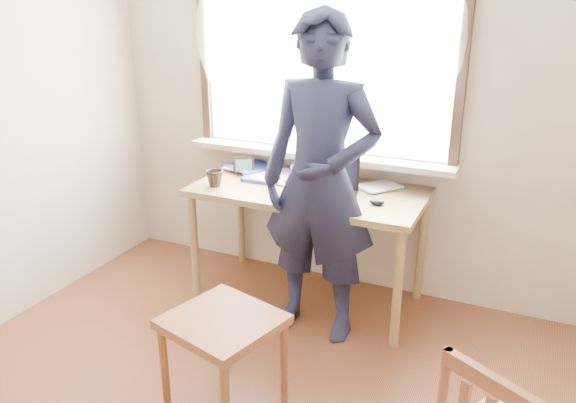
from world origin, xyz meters
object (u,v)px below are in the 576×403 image
at_px(desk, 309,201).
at_px(mug_dark, 215,179).
at_px(laptop, 330,185).
at_px(person, 320,182).
at_px(mug_white, 299,170).
at_px(work_chair, 223,332).

bearing_deg(desk, mug_dark, -160.35).
height_order(laptop, person, person).
height_order(laptop, mug_white, laptop).
relative_size(desk, mug_white, 12.17).
distance_m(laptop, mug_white, 0.40).
height_order(desk, person, person).
xyz_separation_m(mug_dark, work_chair, (0.61, -0.95, -0.41)).
bearing_deg(laptop, mug_dark, -166.79).
relative_size(desk, laptop, 3.81).
bearing_deg(mug_white, work_chair, -81.63).
bearing_deg(mug_dark, laptop, 13.21).
distance_m(mug_dark, work_chair, 1.20).
height_order(desk, mug_white, mug_white).
relative_size(mug_white, mug_dark, 1.08).
distance_m(mug_white, person, 0.63).
height_order(mug_dark, person, person).
xyz_separation_m(desk, person, (0.19, -0.30, 0.24)).
distance_m(desk, mug_white, 0.29).
xyz_separation_m(laptop, work_chair, (-0.11, -1.12, -0.41)).
bearing_deg(mug_white, laptop, -37.53).
relative_size(mug_dark, work_chair, 0.19).
bearing_deg(person, mug_dark, 172.34).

